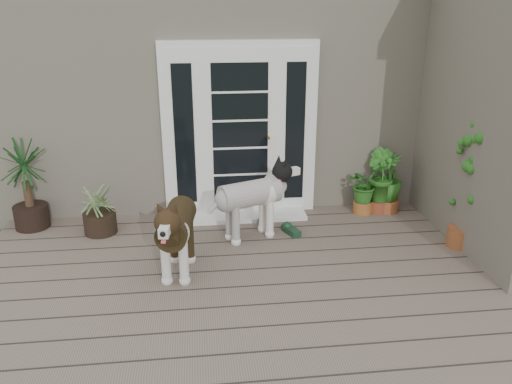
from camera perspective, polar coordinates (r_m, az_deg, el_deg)
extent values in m
cube|color=#6B5B4C|center=(4.78, 3.14, -12.87)|extent=(6.20, 4.60, 0.12)
cube|color=#665E54|center=(8.29, -1.68, 12.61)|extent=(7.40, 4.00, 3.10)
cube|color=white|center=(6.33, -1.80, 6.85)|extent=(1.90, 0.14, 2.15)
cube|color=white|center=(6.47, -1.55, -2.63)|extent=(1.60, 0.40, 0.05)
imported|color=#154C18|center=(6.67, 11.90, -0.10)|extent=(0.60, 0.60, 0.54)
imported|color=#154C19|center=(6.74, 13.49, 0.31)|extent=(0.50, 0.50, 0.61)
imported|color=#205217|center=(6.79, 14.55, 0.46)|extent=(0.42, 0.42, 0.64)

